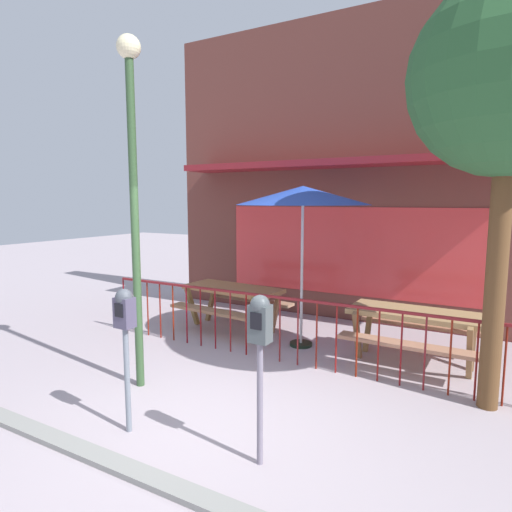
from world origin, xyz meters
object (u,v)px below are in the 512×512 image
(patio_umbrella, at_px, (303,196))
(street_tree, at_px, (510,79))
(parking_meter_far, at_px, (125,322))
(picnic_table_right, at_px, (415,322))
(picnic_table_left, at_px, (233,296))
(street_lamp, at_px, (133,166))
(parking_meter_near, at_px, (260,335))

(patio_umbrella, distance_m, street_tree, 3.06)
(parking_meter_far, bearing_deg, street_tree, 36.78)
(picnic_table_right, relative_size, parking_meter_far, 1.25)
(picnic_table_left, relative_size, parking_meter_far, 1.30)
(picnic_table_left, relative_size, street_lamp, 0.45)
(patio_umbrella, bearing_deg, parking_meter_near, -73.08)
(picnic_table_right, distance_m, parking_meter_far, 4.02)
(parking_meter_near, bearing_deg, picnic_table_left, 125.59)
(patio_umbrella, height_order, parking_meter_near, patio_umbrella)
(patio_umbrella, bearing_deg, picnic_table_left, 170.11)
(picnic_table_left, distance_m, street_tree, 5.21)
(street_tree, bearing_deg, street_lamp, -158.92)
(picnic_table_left, bearing_deg, parking_meter_near, -54.41)
(patio_umbrella, xyz_separation_m, parking_meter_far, (-0.48, -3.27, -1.25))
(parking_meter_far, relative_size, street_tree, 0.32)
(picnic_table_left, xyz_separation_m, street_lamp, (0.28, -2.64, 2.12))
(street_lamp, bearing_deg, picnic_table_right, 40.27)
(picnic_table_right, height_order, parking_meter_near, parking_meter_near)
(picnic_table_right, bearing_deg, parking_meter_far, -123.45)
(street_tree, xyz_separation_m, street_lamp, (-3.85, -1.49, -0.84))
(picnic_table_left, xyz_separation_m, patio_umbrella, (1.46, -0.25, 1.78))
(picnic_table_right, relative_size, parking_meter_near, 1.20)
(picnic_table_left, distance_m, street_lamp, 3.40)
(picnic_table_right, xyz_separation_m, patio_umbrella, (-1.72, -0.06, 1.78))
(picnic_table_right, bearing_deg, patio_umbrella, -178.00)
(picnic_table_right, xyz_separation_m, parking_meter_near, (-0.77, -3.16, 0.57))
(picnic_table_left, bearing_deg, street_lamp, -83.90)
(picnic_table_left, xyz_separation_m, parking_meter_far, (0.98, -3.52, 0.53))
(picnic_table_left, relative_size, street_tree, 0.41)
(picnic_table_left, height_order, street_tree, street_tree)
(patio_umbrella, relative_size, parking_meter_far, 1.73)
(picnic_table_left, height_order, parking_meter_near, parking_meter_near)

